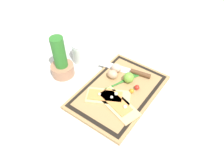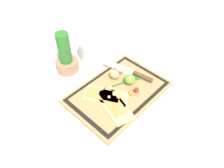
{
  "view_description": "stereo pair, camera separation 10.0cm",
  "coord_description": "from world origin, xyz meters",
  "px_view_note": "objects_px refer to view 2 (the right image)",
  "views": [
    {
      "loc": [
        -0.56,
        -0.36,
        0.76
      ],
      "look_at": [
        0.0,
        0.04,
        0.04
      ],
      "focal_mm": 35.0,
      "sensor_mm": 36.0,
      "label": 1
    },
    {
      "loc": [
        -0.5,
        -0.44,
        0.76
      ],
      "look_at": [
        0.0,
        0.04,
        0.04
      ],
      "focal_mm": 35.0,
      "sensor_mm": 36.0,
      "label": 2
    }
  ],
  "objects_px": {
    "pizza_slice_far": "(106,96)",
    "cherry_tomato_yellow": "(131,93)",
    "pizza_slice_near": "(114,104)",
    "herb_pot": "(66,58)",
    "knife": "(136,74)",
    "egg_pink": "(119,68)",
    "cherry_tomato_red": "(136,90)",
    "lime": "(130,79)",
    "egg_brown": "(114,74)",
    "sauce_jar": "(88,51)"
  },
  "relations": [
    {
      "from": "pizza_slice_far",
      "to": "cherry_tomato_yellow",
      "type": "relative_size",
      "value": 10.06
    },
    {
      "from": "pizza_slice_near",
      "to": "herb_pot",
      "type": "height_order",
      "value": "herb_pot"
    },
    {
      "from": "knife",
      "to": "herb_pot",
      "type": "relative_size",
      "value": 1.26
    },
    {
      "from": "egg_pink",
      "to": "cherry_tomato_red",
      "type": "relative_size",
      "value": 2.25
    },
    {
      "from": "knife",
      "to": "pizza_slice_near",
      "type": "bearing_deg",
      "value": -166.67
    },
    {
      "from": "lime",
      "to": "cherry_tomato_red",
      "type": "xyz_separation_m",
      "value": [
        -0.02,
        -0.06,
        -0.01
      ]
    },
    {
      "from": "knife",
      "to": "herb_pot",
      "type": "bearing_deg",
      "value": 123.23
    },
    {
      "from": "egg_brown",
      "to": "lime",
      "type": "bearing_deg",
      "value": -74.29
    },
    {
      "from": "pizza_slice_far",
      "to": "sauce_jar",
      "type": "xyz_separation_m",
      "value": [
        0.14,
        0.27,
        0.02
      ]
    },
    {
      "from": "egg_pink",
      "to": "sauce_jar",
      "type": "relative_size",
      "value": 0.49
    },
    {
      "from": "pizza_slice_far",
      "to": "cherry_tomato_yellow",
      "type": "xyz_separation_m",
      "value": [
        0.08,
        -0.07,
        0.01
      ]
    },
    {
      "from": "egg_brown",
      "to": "egg_pink",
      "type": "xyz_separation_m",
      "value": [
        0.05,
        0.01,
        0.0
      ]
    },
    {
      "from": "pizza_slice_near",
      "to": "knife",
      "type": "height_order",
      "value": "pizza_slice_near"
    },
    {
      "from": "lime",
      "to": "sauce_jar",
      "type": "xyz_separation_m",
      "value": [
        0.01,
        0.3,
        0.0
      ]
    },
    {
      "from": "egg_pink",
      "to": "pizza_slice_near",
      "type": "bearing_deg",
      "value": -144.51
    },
    {
      "from": "pizza_slice_near",
      "to": "egg_pink",
      "type": "xyz_separation_m",
      "value": [
        0.17,
        0.12,
        0.02
      ]
    },
    {
      "from": "egg_pink",
      "to": "cherry_tomato_red",
      "type": "distance_m",
      "value": 0.15
    },
    {
      "from": "egg_brown",
      "to": "sauce_jar",
      "type": "bearing_deg",
      "value": 82.14
    },
    {
      "from": "knife",
      "to": "lime",
      "type": "xyz_separation_m",
      "value": [
        -0.06,
        -0.01,
        0.02
      ]
    },
    {
      "from": "cherry_tomato_yellow",
      "to": "sauce_jar",
      "type": "relative_size",
      "value": 0.2
    },
    {
      "from": "knife",
      "to": "cherry_tomato_red",
      "type": "relative_size",
      "value": 11.5
    },
    {
      "from": "pizza_slice_near",
      "to": "egg_brown",
      "type": "distance_m",
      "value": 0.17
    },
    {
      "from": "egg_pink",
      "to": "cherry_tomato_yellow",
      "type": "height_order",
      "value": "egg_pink"
    },
    {
      "from": "pizza_slice_far",
      "to": "egg_brown",
      "type": "xyz_separation_m",
      "value": [
        0.11,
        0.05,
        0.02
      ]
    },
    {
      "from": "lime",
      "to": "pizza_slice_far",
      "type": "bearing_deg",
      "value": 170.17
    },
    {
      "from": "egg_brown",
      "to": "cherry_tomato_yellow",
      "type": "xyz_separation_m",
      "value": [
        -0.03,
        -0.13,
        -0.01
      ]
    },
    {
      "from": "egg_brown",
      "to": "herb_pot",
      "type": "bearing_deg",
      "value": 114.96
    },
    {
      "from": "pizza_slice_far",
      "to": "sauce_jar",
      "type": "distance_m",
      "value": 0.31
    },
    {
      "from": "cherry_tomato_red",
      "to": "egg_brown",
      "type": "bearing_deg",
      "value": 90.63
    },
    {
      "from": "egg_brown",
      "to": "cherry_tomato_yellow",
      "type": "relative_size",
      "value": 2.5
    },
    {
      "from": "egg_brown",
      "to": "egg_pink",
      "type": "height_order",
      "value": "same"
    },
    {
      "from": "knife",
      "to": "lime",
      "type": "distance_m",
      "value": 0.07
    },
    {
      "from": "egg_brown",
      "to": "sauce_jar",
      "type": "xyz_separation_m",
      "value": [
        0.03,
        0.22,
        0.01
      ]
    },
    {
      "from": "herb_pot",
      "to": "pizza_slice_far",
      "type": "bearing_deg",
      "value": -91.79
    },
    {
      "from": "herb_pot",
      "to": "sauce_jar",
      "type": "distance_m",
      "value": 0.14
    },
    {
      "from": "knife",
      "to": "egg_brown",
      "type": "xyz_separation_m",
      "value": [
        -0.08,
        0.06,
        0.01
      ]
    },
    {
      "from": "sauce_jar",
      "to": "cherry_tomato_yellow",
      "type": "bearing_deg",
      "value": -99.79
    },
    {
      "from": "pizza_slice_far",
      "to": "knife",
      "type": "distance_m",
      "value": 0.2
    },
    {
      "from": "sauce_jar",
      "to": "pizza_slice_far",
      "type": "bearing_deg",
      "value": -117.78
    },
    {
      "from": "pizza_slice_near",
      "to": "pizza_slice_far",
      "type": "height_order",
      "value": "same"
    },
    {
      "from": "pizza_slice_far",
      "to": "herb_pot",
      "type": "xyz_separation_m",
      "value": [
        0.01,
        0.28,
        0.05
      ]
    },
    {
      "from": "egg_brown",
      "to": "lime",
      "type": "relative_size",
      "value": 1.04
    },
    {
      "from": "cherry_tomato_red",
      "to": "knife",
      "type": "bearing_deg",
      "value": 41.07
    },
    {
      "from": "cherry_tomato_yellow",
      "to": "sauce_jar",
      "type": "bearing_deg",
      "value": 80.21
    },
    {
      "from": "pizza_slice_far",
      "to": "knife",
      "type": "relative_size",
      "value": 0.79
    },
    {
      "from": "pizza_slice_near",
      "to": "egg_pink",
      "type": "bearing_deg",
      "value": 35.49
    },
    {
      "from": "knife",
      "to": "sauce_jar",
      "type": "xyz_separation_m",
      "value": [
        -0.05,
        0.28,
        0.02
      ]
    },
    {
      "from": "egg_pink",
      "to": "herb_pot",
      "type": "distance_m",
      "value": 0.27
    },
    {
      "from": "egg_pink",
      "to": "herb_pot",
      "type": "xyz_separation_m",
      "value": [
        -0.15,
        0.22,
        0.03
      ]
    },
    {
      "from": "cherry_tomato_yellow",
      "to": "egg_pink",
      "type": "bearing_deg",
      "value": 60.68
    }
  ]
}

